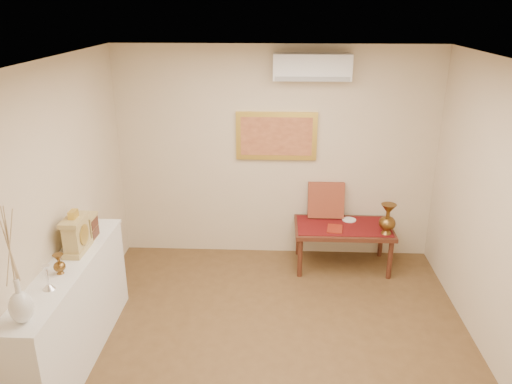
# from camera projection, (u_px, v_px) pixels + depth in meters

# --- Properties ---
(floor) EXTENTS (4.50, 4.50, 0.00)m
(floor) POSITION_uv_depth(u_px,v_px,m) (272.00, 362.00, 4.66)
(floor) COLOR brown
(floor) RESTS_ON ground
(ceiling) EXTENTS (4.50, 4.50, 0.00)m
(ceiling) POSITION_uv_depth(u_px,v_px,m) (276.00, 67.00, 3.70)
(ceiling) COLOR white
(ceiling) RESTS_ON ground
(wall_back) EXTENTS (4.00, 0.02, 2.70)m
(wall_back) POSITION_uv_depth(u_px,v_px,m) (276.00, 155.00, 6.28)
(wall_back) COLOR beige
(wall_back) RESTS_ON ground
(wall_left) EXTENTS (0.02, 4.50, 2.70)m
(wall_left) POSITION_uv_depth(u_px,v_px,m) (40.00, 227.00, 4.26)
(wall_left) COLOR beige
(wall_left) RESTS_ON ground
(white_vase) EXTENTS (0.17, 0.17, 0.90)m
(white_vase) POSITION_uv_depth(u_px,v_px,m) (13.00, 267.00, 3.45)
(white_vase) COLOR silver
(white_vase) RESTS_ON display_ledge
(candlestick) EXTENTS (0.10, 0.10, 0.21)m
(candlestick) POSITION_uv_depth(u_px,v_px,m) (47.00, 277.00, 3.99)
(candlestick) COLOR silver
(candlestick) RESTS_ON display_ledge
(brass_urn_small) EXTENTS (0.10, 0.10, 0.23)m
(brass_urn_small) POSITION_uv_depth(u_px,v_px,m) (59.00, 261.00, 4.22)
(brass_urn_small) COLOR brown
(brass_urn_small) RESTS_ON display_ledge
(table_cloth) EXTENTS (1.14, 0.59, 0.01)m
(table_cloth) POSITION_uv_depth(u_px,v_px,m) (344.00, 226.00, 6.18)
(table_cloth) COLOR #611010
(table_cloth) RESTS_ON low_table
(brass_urn_tall) EXTENTS (0.20, 0.20, 0.45)m
(brass_urn_tall) POSITION_uv_depth(u_px,v_px,m) (388.00, 216.00, 5.90)
(brass_urn_tall) COLOR brown
(brass_urn_tall) RESTS_ON table_cloth
(plate) EXTENTS (0.17, 0.17, 0.01)m
(plate) POSITION_uv_depth(u_px,v_px,m) (349.00, 220.00, 6.33)
(plate) COLOR silver
(plate) RESTS_ON table_cloth
(menu) EXTENTS (0.21, 0.27, 0.01)m
(menu) POSITION_uv_depth(u_px,v_px,m) (335.00, 229.00, 6.08)
(menu) COLOR maroon
(menu) RESTS_ON table_cloth
(cushion) EXTENTS (0.46, 0.19, 0.47)m
(cushion) POSITION_uv_depth(u_px,v_px,m) (326.00, 200.00, 6.36)
(cushion) COLOR maroon
(cushion) RESTS_ON table_cloth
(display_ledge) EXTENTS (0.37, 2.02, 0.98)m
(display_ledge) POSITION_uv_depth(u_px,v_px,m) (73.00, 313.00, 4.56)
(display_ledge) COLOR white
(display_ledge) RESTS_ON floor
(mantel_clock) EXTENTS (0.17, 0.36, 0.41)m
(mantel_clock) POSITION_uv_depth(u_px,v_px,m) (76.00, 234.00, 4.58)
(mantel_clock) COLOR tan
(mantel_clock) RESTS_ON display_ledge
(wooden_chest) EXTENTS (0.16, 0.21, 0.24)m
(wooden_chest) POSITION_uv_depth(u_px,v_px,m) (88.00, 227.00, 4.86)
(wooden_chest) COLOR tan
(wooden_chest) RESTS_ON display_ledge
(low_table) EXTENTS (1.20, 0.70, 0.55)m
(low_table) POSITION_uv_depth(u_px,v_px,m) (343.00, 231.00, 6.20)
(low_table) COLOR #4D2417
(low_table) RESTS_ON floor
(painting) EXTENTS (1.00, 0.06, 0.60)m
(painting) POSITION_uv_depth(u_px,v_px,m) (276.00, 136.00, 6.16)
(painting) COLOR gold
(painting) RESTS_ON wall_back
(ac_unit) EXTENTS (0.90, 0.25, 0.30)m
(ac_unit) POSITION_uv_depth(u_px,v_px,m) (312.00, 67.00, 5.75)
(ac_unit) COLOR silver
(ac_unit) RESTS_ON wall_back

